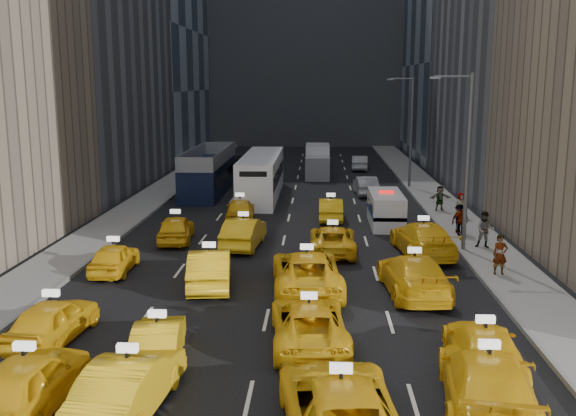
{
  "coord_description": "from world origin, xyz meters",
  "views": [
    {
      "loc": [
        1.85,
        -20.15,
        8.54
      ],
      "look_at": [
        0.28,
        13.04,
        2.0
      ],
      "focal_mm": 40.0,
      "sensor_mm": 36.0,
      "label": 1
    }
  ],
  "objects_px": {
    "city_bus": "(262,176)",
    "box_truck": "(318,161)",
    "taxi_3": "(487,381)",
    "double_decker": "(209,171)",
    "taxi_2": "(340,408)",
    "nypd_van": "(386,210)",
    "taxi_1": "(129,384)",
    "taxi_0": "(27,383)",
    "pedestrian_0": "(500,255)"
  },
  "relations": [
    {
      "from": "taxi_3",
      "to": "double_decker",
      "type": "xyz_separation_m",
      "value": [
        -13.04,
        33.5,
        0.87
      ]
    },
    {
      "from": "nypd_van",
      "to": "taxi_2",
      "type": "bearing_deg",
      "value": -100.19
    },
    {
      "from": "taxi_2",
      "to": "nypd_van",
      "type": "xyz_separation_m",
      "value": [
        3.53,
        23.99,
        0.14
      ]
    },
    {
      "from": "box_truck",
      "to": "pedestrian_0",
      "type": "xyz_separation_m",
      "value": [
        8.13,
        -30.61,
        -0.35
      ]
    },
    {
      "from": "nypd_van",
      "to": "pedestrian_0",
      "type": "xyz_separation_m",
      "value": [
        3.96,
        -10.43,
        0.09
      ]
    },
    {
      "from": "box_truck",
      "to": "double_decker",
      "type": "bearing_deg",
      "value": -139.98
    },
    {
      "from": "box_truck",
      "to": "city_bus",
      "type": "bearing_deg",
      "value": -117.75
    },
    {
      "from": "taxi_1",
      "to": "taxi_3",
      "type": "bearing_deg",
      "value": -170.89
    },
    {
      "from": "taxi_1",
      "to": "box_truck",
      "type": "height_order",
      "value": "box_truck"
    },
    {
      "from": "double_decker",
      "to": "pedestrian_0",
      "type": "distance_m",
      "value": 27.25
    },
    {
      "from": "taxi_0",
      "to": "nypd_van",
      "type": "relative_size",
      "value": 0.94
    },
    {
      "from": "taxi_2",
      "to": "pedestrian_0",
      "type": "bearing_deg",
      "value": -125.51
    },
    {
      "from": "double_decker",
      "to": "taxi_2",
      "type": "bearing_deg",
      "value": -73.9
    },
    {
      "from": "nypd_van",
      "to": "double_decker",
      "type": "relative_size",
      "value": 0.43
    },
    {
      "from": "taxi_1",
      "to": "city_bus",
      "type": "bearing_deg",
      "value": -85.08
    },
    {
      "from": "box_truck",
      "to": "pedestrian_0",
      "type": "relative_size",
      "value": 3.6
    },
    {
      "from": "double_decker",
      "to": "city_bus",
      "type": "relative_size",
      "value": 0.93
    },
    {
      "from": "taxi_3",
      "to": "nypd_van",
      "type": "bearing_deg",
      "value": -81.68
    },
    {
      "from": "taxi_1",
      "to": "taxi_0",
      "type": "bearing_deg",
      "value": 9.18
    },
    {
      "from": "taxi_2",
      "to": "taxi_3",
      "type": "relative_size",
      "value": 1.05
    },
    {
      "from": "taxi_3",
      "to": "box_truck",
      "type": "relative_size",
      "value": 0.87
    },
    {
      "from": "taxi_0",
      "to": "box_truck",
      "type": "height_order",
      "value": "box_truck"
    },
    {
      "from": "taxi_0",
      "to": "taxi_2",
      "type": "distance_m",
      "value": 8.21
    },
    {
      "from": "taxi_1",
      "to": "nypd_van",
      "type": "distance_m",
      "value": 24.57
    },
    {
      "from": "city_bus",
      "to": "taxi_2",
      "type": "bearing_deg",
      "value": -89.18
    },
    {
      "from": "taxi_1",
      "to": "box_truck",
      "type": "distance_m",
      "value": 43.31
    },
    {
      "from": "taxi_3",
      "to": "double_decker",
      "type": "height_order",
      "value": "double_decker"
    },
    {
      "from": "taxi_0",
      "to": "box_truck",
      "type": "relative_size",
      "value": 0.73
    },
    {
      "from": "taxi_2",
      "to": "city_bus",
      "type": "xyz_separation_m",
      "value": [
        -4.83,
        33.26,
        0.77
      ]
    },
    {
      "from": "taxi_2",
      "to": "city_bus",
      "type": "bearing_deg",
      "value": -88.32
    },
    {
      "from": "taxi_2",
      "to": "pedestrian_0",
      "type": "xyz_separation_m",
      "value": [
        7.49,
        13.56,
        0.23
      ]
    },
    {
      "from": "nypd_van",
      "to": "pedestrian_0",
      "type": "relative_size",
      "value": 2.79
    },
    {
      "from": "taxi_3",
      "to": "double_decker",
      "type": "distance_m",
      "value": 35.96
    },
    {
      "from": "taxi_1",
      "to": "city_bus",
      "type": "relative_size",
      "value": 0.37
    },
    {
      "from": "taxi_1",
      "to": "pedestrian_0",
      "type": "distance_m",
      "value": 17.96
    },
    {
      "from": "taxi_1",
      "to": "nypd_van",
      "type": "bearing_deg",
      "value": -105.45
    },
    {
      "from": "taxi_2",
      "to": "taxi_3",
      "type": "bearing_deg",
      "value": -163.88
    },
    {
      "from": "box_truck",
      "to": "taxi_3",
      "type": "bearing_deg",
      "value": -90.64
    },
    {
      "from": "taxi_3",
      "to": "pedestrian_0",
      "type": "xyz_separation_m",
      "value": [
        3.59,
        11.92,
        0.23
      ]
    },
    {
      "from": "box_truck",
      "to": "taxi_2",
      "type": "bearing_deg",
      "value": -95.91
    },
    {
      "from": "taxi_2",
      "to": "double_decker",
      "type": "xyz_separation_m",
      "value": [
        -9.14,
        35.13,
        0.86
      ]
    },
    {
      "from": "nypd_van",
      "to": "taxi_3",
      "type": "bearing_deg",
      "value": -90.87
    },
    {
      "from": "taxi_2",
      "to": "double_decker",
      "type": "distance_m",
      "value": 36.31
    },
    {
      "from": "nypd_van",
      "to": "taxi_1",
      "type": "bearing_deg",
      "value": -113.36
    },
    {
      "from": "taxi_2",
      "to": "nypd_van",
      "type": "height_order",
      "value": "nypd_van"
    },
    {
      "from": "taxi_0",
      "to": "nypd_van",
      "type": "height_order",
      "value": "nypd_van"
    },
    {
      "from": "taxi_3",
      "to": "pedestrian_0",
      "type": "relative_size",
      "value": 3.13
    },
    {
      "from": "box_truck",
      "to": "pedestrian_0",
      "type": "bearing_deg",
      "value": -81.86
    },
    {
      "from": "city_bus",
      "to": "box_truck",
      "type": "xyz_separation_m",
      "value": [
        4.19,
        10.91,
        -0.19
      ]
    },
    {
      "from": "taxi_1",
      "to": "taxi_2",
      "type": "xyz_separation_m",
      "value": [
        5.49,
        -1.14,
        0.05
      ]
    }
  ]
}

